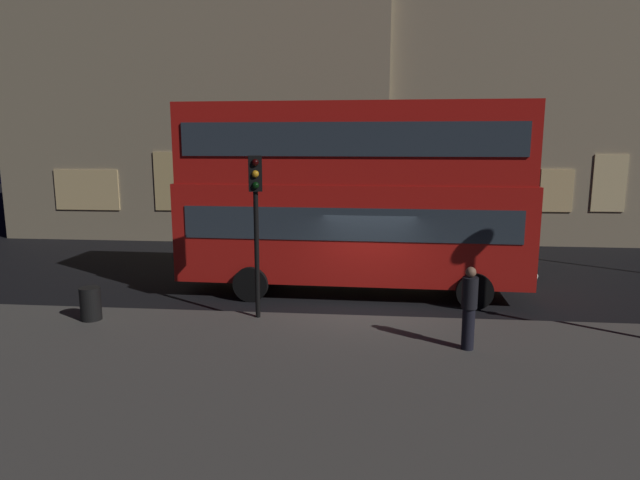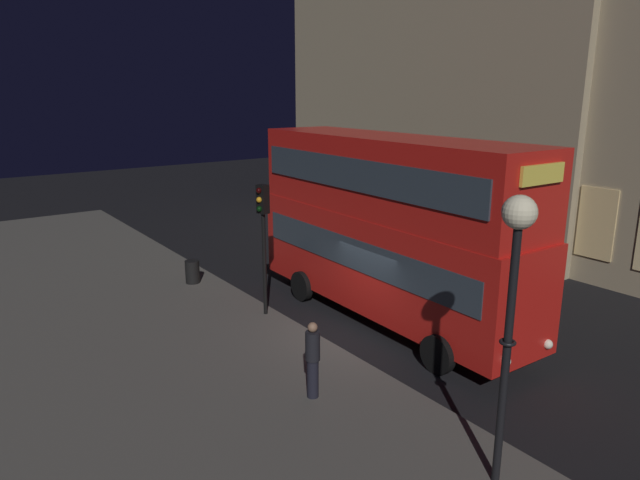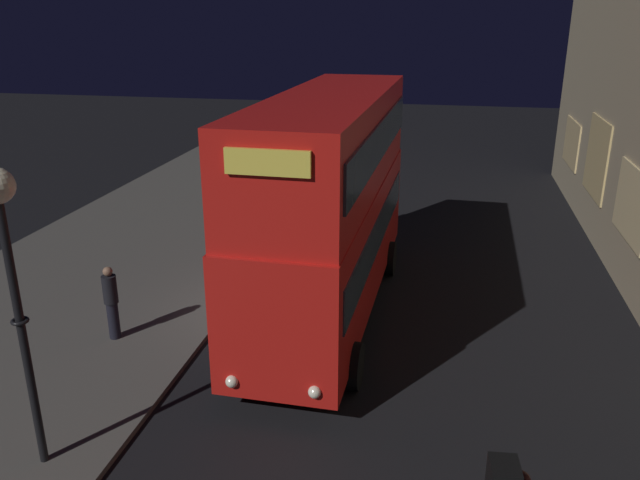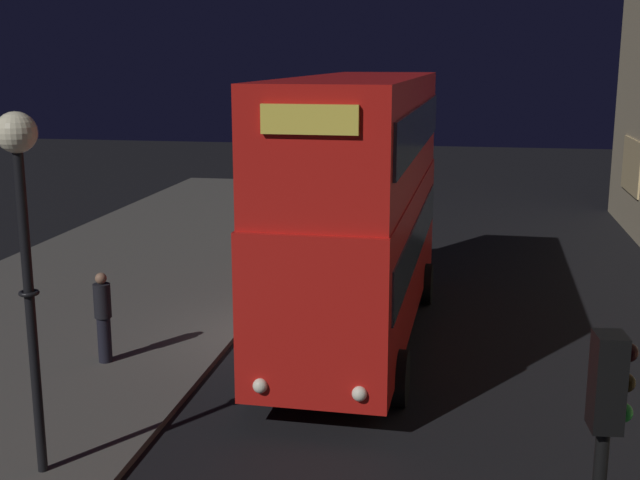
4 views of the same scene
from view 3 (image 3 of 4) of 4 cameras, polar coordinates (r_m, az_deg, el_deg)
name	(u,v)px [view 3 (image 3 of 4)]	position (r m, az deg, el deg)	size (l,w,h in m)	color
ground_plane	(263,313)	(16.55, -5.10, -6.56)	(80.00, 80.00, 0.00)	black
sidewalk_slab	(80,294)	(18.58, -20.73, -4.58)	(44.00, 8.55, 0.12)	#4C4944
double_decker_bus	(330,196)	(15.55, 0.87, 3.93)	(10.20, 2.94, 5.53)	red
traffic_light_near_kerb	(242,172)	(18.36, -6.99, 6.05)	(0.37, 0.39, 4.01)	black
street_lamp	(6,245)	(10.62, -26.33, -0.38)	(0.55, 0.55, 5.11)	black
pedestrian	(111,301)	(15.44, -18.22, -5.26)	(0.33, 0.33, 1.79)	black
litter_bin	(265,212)	(22.93, -5.00, 2.50)	(0.50, 0.50, 0.82)	black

